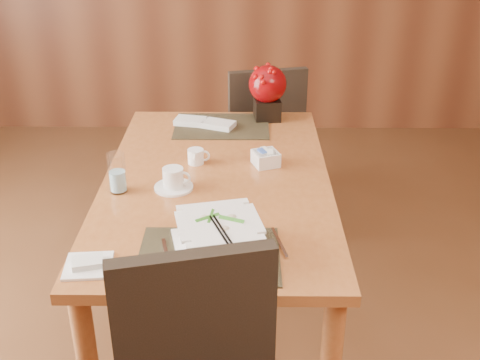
{
  "coord_description": "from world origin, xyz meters",
  "views": [
    {
      "loc": [
        0.11,
        -1.54,
        1.83
      ],
      "look_at": [
        0.1,
        0.35,
        0.87
      ],
      "focal_mm": 45.0,
      "sensor_mm": 36.0,
      "label": 1
    }
  ],
  "objects_px": {
    "dining_table": "(217,199)",
    "coffee_cup": "(173,180)",
    "creamer_jug": "(196,156)",
    "sugar_caddy": "(266,158)",
    "water_glass": "(117,173)",
    "bread_plate": "(88,266)",
    "soup_setting": "(219,237)",
    "berry_decor": "(268,89)",
    "far_chair": "(262,135)"
  },
  "relations": [
    {
      "from": "coffee_cup",
      "to": "far_chair",
      "type": "distance_m",
      "value": 1.16
    },
    {
      "from": "bread_plate",
      "to": "coffee_cup",
      "type": "bearing_deg",
      "value": 68.37
    },
    {
      "from": "soup_setting",
      "to": "sugar_caddy",
      "type": "xyz_separation_m",
      "value": [
        0.17,
        0.65,
        -0.03
      ]
    },
    {
      "from": "soup_setting",
      "to": "sugar_caddy",
      "type": "bearing_deg",
      "value": 62.66
    },
    {
      "from": "creamer_jug",
      "to": "bread_plate",
      "type": "distance_m",
      "value": 0.8
    },
    {
      "from": "soup_setting",
      "to": "sugar_caddy",
      "type": "relative_size",
      "value": 3.42
    },
    {
      "from": "sugar_caddy",
      "to": "far_chair",
      "type": "bearing_deg",
      "value": 89.5
    },
    {
      "from": "water_glass",
      "to": "bread_plate",
      "type": "relative_size",
      "value": 1.09
    },
    {
      "from": "water_glass",
      "to": "berry_decor",
      "type": "bearing_deg",
      "value": 52.47
    },
    {
      "from": "soup_setting",
      "to": "far_chair",
      "type": "distance_m",
      "value": 1.54
    },
    {
      "from": "dining_table",
      "to": "bread_plate",
      "type": "distance_m",
      "value": 0.72
    },
    {
      "from": "soup_setting",
      "to": "water_glass",
      "type": "distance_m",
      "value": 0.57
    },
    {
      "from": "dining_table",
      "to": "creamer_jug",
      "type": "height_order",
      "value": "creamer_jug"
    },
    {
      "from": "soup_setting",
      "to": "water_glass",
      "type": "relative_size",
      "value": 2.15
    },
    {
      "from": "sugar_caddy",
      "to": "berry_decor",
      "type": "relative_size",
      "value": 0.36
    },
    {
      "from": "water_glass",
      "to": "creamer_jug",
      "type": "height_order",
      "value": "water_glass"
    },
    {
      "from": "berry_decor",
      "to": "bread_plate",
      "type": "bearing_deg",
      "value": -114.96
    },
    {
      "from": "coffee_cup",
      "to": "sugar_caddy",
      "type": "bearing_deg",
      "value": 30.82
    },
    {
      "from": "sugar_caddy",
      "to": "bread_plate",
      "type": "height_order",
      "value": "sugar_caddy"
    },
    {
      "from": "dining_table",
      "to": "bread_plate",
      "type": "height_order",
      "value": "bread_plate"
    },
    {
      "from": "creamer_jug",
      "to": "dining_table",
      "type": "bearing_deg",
      "value": -56.74
    },
    {
      "from": "dining_table",
      "to": "coffee_cup",
      "type": "xyz_separation_m",
      "value": [
        -0.16,
        -0.09,
        0.13
      ]
    },
    {
      "from": "water_glass",
      "to": "soup_setting",
      "type": "bearing_deg",
      "value": -45.51
    },
    {
      "from": "creamer_jug",
      "to": "far_chair",
      "type": "bearing_deg",
      "value": 69.73
    },
    {
      "from": "creamer_jug",
      "to": "bread_plate",
      "type": "height_order",
      "value": "creamer_jug"
    },
    {
      "from": "dining_table",
      "to": "creamer_jug",
      "type": "distance_m",
      "value": 0.21
    },
    {
      "from": "water_glass",
      "to": "bread_plate",
      "type": "height_order",
      "value": "water_glass"
    },
    {
      "from": "soup_setting",
      "to": "far_chair",
      "type": "xyz_separation_m",
      "value": [
        0.17,
        1.5,
        -0.28
      ]
    },
    {
      "from": "dining_table",
      "to": "bread_plate",
      "type": "xyz_separation_m",
      "value": [
        -0.37,
        -0.61,
        0.1
      ]
    },
    {
      "from": "sugar_caddy",
      "to": "creamer_jug",
      "type": "bearing_deg",
      "value": 177.52
    },
    {
      "from": "creamer_jug",
      "to": "sugar_caddy",
      "type": "height_order",
      "value": "creamer_jug"
    },
    {
      "from": "water_glass",
      "to": "bread_plate",
      "type": "xyz_separation_m",
      "value": [
        0.0,
        -0.5,
        -0.07
      ]
    },
    {
      "from": "soup_setting",
      "to": "berry_decor",
      "type": "xyz_separation_m",
      "value": [
        0.19,
        1.18,
        0.1
      ]
    },
    {
      "from": "dining_table",
      "to": "soup_setting",
      "type": "bearing_deg",
      "value": -86.49
    },
    {
      "from": "creamer_jug",
      "to": "sugar_caddy",
      "type": "distance_m",
      "value": 0.29
    },
    {
      "from": "sugar_caddy",
      "to": "berry_decor",
      "type": "xyz_separation_m",
      "value": [
        0.02,
        0.53,
        0.12
      ]
    },
    {
      "from": "far_chair",
      "to": "bread_plate",
      "type": "bearing_deg",
      "value": 57.88
    },
    {
      "from": "water_glass",
      "to": "creamer_jug",
      "type": "bearing_deg",
      "value": 42.43
    },
    {
      "from": "coffee_cup",
      "to": "creamer_jug",
      "type": "relative_size",
      "value": 1.75
    },
    {
      "from": "bread_plate",
      "to": "far_chair",
      "type": "distance_m",
      "value": 1.71
    },
    {
      "from": "creamer_jug",
      "to": "berry_decor",
      "type": "height_order",
      "value": "berry_decor"
    },
    {
      "from": "soup_setting",
      "to": "far_chair",
      "type": "relative_size",
      "value": 0.36
    },
    {
      "from": "soup_setting",
      "to": "water_glass",
      "type": "bearing_deg",
      "value": 121.56
    },
    {
      "from": "berry_decor",
      "to": "sugar_caddy",
      "type": "bearing_deg",
      "value": -92.31
    },
    {
      "from": "berry_decor",
      "to": "dining_table",
      "type": "bearing_deg",
      "value": -108.58
    },
    {
      "from": "dining_table",
      "to": "coffee_cup",
      "type": "relative_size",
      "value": 9.93
    },
    {
      "from": "creamer_jug",
      "to": "water_glass",
      "type": "bearing_deg",
      "value": -138.15
    },
    {
      "from": "bread_plate",
      "to": "far_chair",
      "type": "relative_size",
      "value": 0.15
    },
    {
      "from": "sugar_caddy",
      "to": "berry_decor",
      "type": "height_order",
      "value": "berry_decor"
    },
    {
      "from": "bread_plate",
      "to": "far_chair",
      "type": "xyz_separation_m",
      "value": [
        0.58,
        1.59,
        -0.23
      ]
    }
  ]
}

